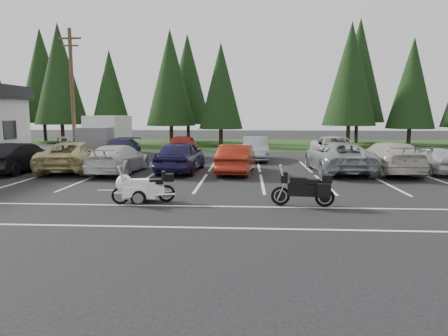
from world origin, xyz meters
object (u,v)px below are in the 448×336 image
(car_near_1, at_px, (18,158))
(cargo_trailer, at_px, (141,191))
(car_far_4, at_px, (335,149))
(touring_motorcycle, at_px, (143,184))
(car_far_0, at_px, (62,148))
(car_far_2, at_px, (182,147))
(car_near_3, at_px, (119,159))
(car_near_5, at_px, (237,159))
(car_near_8, at_px, (433,159))
(utility_pole, at_px, (72,90))
(car_far_3, at_px, (256,149))
(adventure_motorcycle, at_px, (303,185))
(car_near_4, at_px, (181,156))
(box_truck, at_px, (104,136))
(car_near_2, at_px, (75,156))
(car_far_1, at_px, (120,149))
(car_near_7, at_px, (388,158))
(car_near_6, at_px, (338,157))

(car_near_1, height_order, cargo_trailer, car_near_1)
(car_far_4, xyz_separation_m, touring_motorcycle, (-9.10, -12.65, -0.15))
(touring_motorcycle, distance_m, cargo_trailer, 0.35)
(car_far_0, distance_m, car_far_2, 8.38)
(car_near_3, distance_m, car_far_4, 13.50)
(touring_motorcycle, bearing_deg, car_near_5, 51.19)
(car_near_8, relative_size, car_far_2, 0.86)
(utility_pole, distance_m, car_far_3, 13.80)
(car_far_2, bearing_deg, car_near_8, -23.24)
(touring_motorcycle, distance_m, adventure_motorcycle, 5.33)
(car_near_4, bearing_deg, car_far_4, -147.09)
(box_truck, xyz_separation_m, car_far_0, (-2.22, -2.17, -0.72))
(touring_motorcycle, bearing_deg, car_far_2, 77.42)
(car_near_2, distance_m, car_far_0, 6.96)
(car_near_5, distance_m, touring_motorcycle, 7.76)
(car_far_4, bearing_deg, car_far_0, 178.45)
(car_far_1, height_order, adventure_motorcycle, car_far_1)
(box_truck, bearing_deg, car_far_3, -12.90)
(car_near_2, bearing_deg, car_far_1, -103.45)
(box_truck, distance_m, car_far_4, 16.43)
(car_near_5, bearing_deg, utility_pole, -28.03)
(car_near_7, height_order, adventure_motorcycle, car_near_7)
(touring_motorcycle, bearing_deg, cargo_trailer, 114.90)
(car_near_1, xyz_separation_m, car_far_3, (12.44, 6.26, -0.01))
(car_near_3, bearing_deg, car_near_6, -172.03)
(car_far_2, distance_m, adventure_motorcycle, 14.63)
(car_far_0, xyz_separation_m, car_far_2, (8.37, -0.35, 0.09))
(car_near_6, distance_m, car_far_3, 6.74)
(car_near_3, xyz_separation_m, adventure_motorcycle, (8.43, -7.02, -0.04))
(box_truck, bearing_deg, car_near_8, -21.28)
(car_near_2, relative_size, car_far_0, 1.07)
(car_near_2, xyz_separation_m, car_far_2, (4.78, 5.61, 0.03))
(car_near_1, height_order, car_far_1, car_near_1)
(car_near_5, xyz_separation_m, adventure_motorcycle, (2.37, -7.30, -0.05))
(box_truck, bearing_deg, cargo_trailer, -66.00)
(car_near_3, relative_size, car_far_1, 1.04)
(car_near_5, relative_size, car_near_7, 0.81)
(car_far_0, relative_size, car_far_1, 1.09)
(utility_pole, distance_m, car_far_2, 9.25)
(car_near_4, relative_size, car_far_3, 1.06)
(car_near_2, bearing_deg, box_truck, -86.08)
(car_far_0, bearing_deg, car_near_3, -41.17)
(car_far_0, xyz_separation_m, cargo_trailer, (9.11, -13.31, -0.35))
(car_far_2, bearing_deg, car_near_4, -83.41)
(car_near_5, relative_size, car_far_4, 0.78)
(car_near_6, relative_size, car_far_1, 1.18)
(car_far_4, distance_m, touring_motorcycle, 15.59)
(box_truck, height_order, car_near_5, box_truck)
(car_far_3, relative_size, car_far_4, 0.80)
(car_near_7, height_order, car_far_0, car_near_7)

